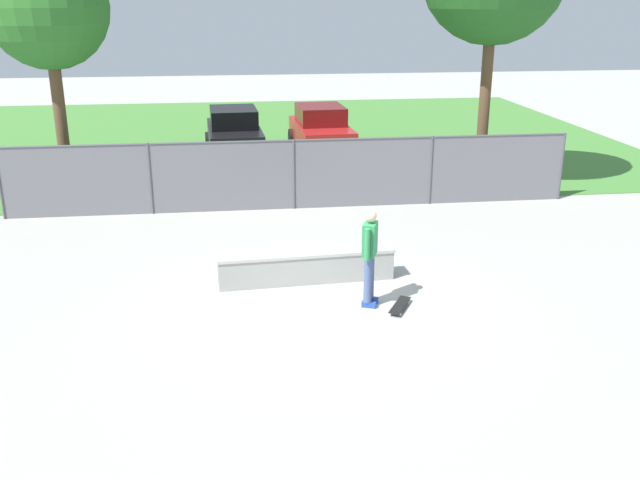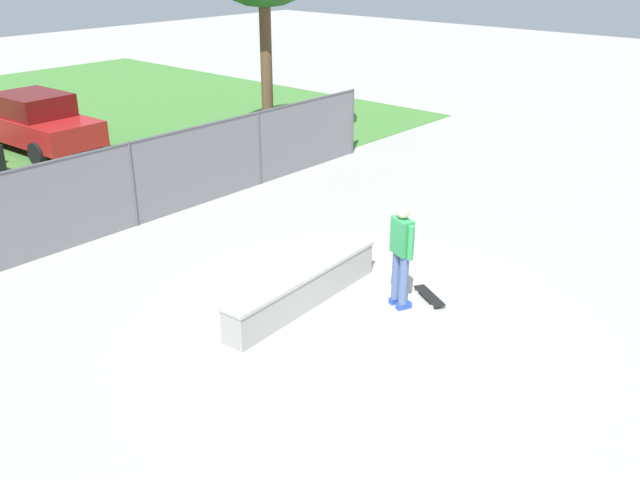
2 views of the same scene
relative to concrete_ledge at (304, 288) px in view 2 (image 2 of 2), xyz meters
The scene contains 6 objects.
ground_plane 0.88m from the concrete_ledge, 73.84° to the right, with size 80.00×80.00×0.00m, color #ADAAA3.
concrete_ledge is the anchor object (origin of this frame).
skateboarder 1.75m from the concrete_ledge, 50.70° to the right, with size 0.38×0.56×1.82m.
skateboard 2.17m from the concrete_ledge, 44.26° to the right, with size 0.57×0.80×0.09m.
chainlink_fence 5.17m from the concrete_ledge, 87.44° to the left, with size 14.93×0.07×1.87m.
car_red 12.42m from the concrete_ledge, 81.35° to the left, with size 2.17×4.28×1.66m.
Camera 2 is at (-7.74, -6.17, 5.64)m, focal length 38.47 mm.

